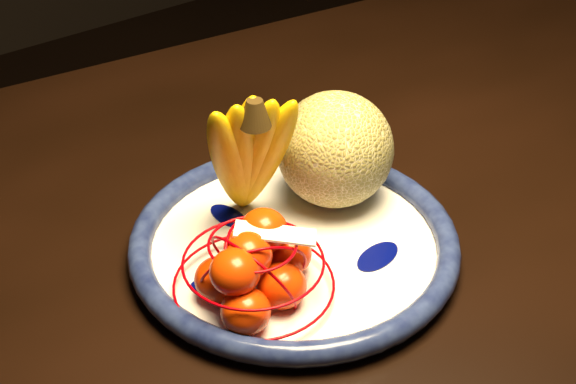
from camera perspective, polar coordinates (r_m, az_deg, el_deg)
dining_table at (r=1.05m, az=11.99°, el=-2.57°), size 1.63×1.09×0.77m
fruit_bowl at (r=0.86m, az=0.39°, el=-3.41°), size 0.32×0.32×0.03m
cantaloupe at (r=0.89m, az=3.06°, el=2.77°), size 0.12×0.12×0.12m
banana_bunch at (r=0.84m, az=-2.62°, el=2.70°), size 0.11×0.11×0.17m
mandarin_bag at (r=0.78m, az=-2.24°, el=-4.92°), size 0.19×0.19×0.09m
price_tag at (r=0.77m, az=-0.83°, el=-2.68°), size 0.07×0.07×0.01m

